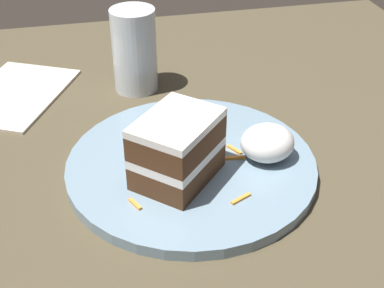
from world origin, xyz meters
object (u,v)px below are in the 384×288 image
at_px(cream_dollop, 267,143).
at_px(orange_garnish, 189,129).
at_px(menu_card, 15,94).
at_px(cake_slice, 177,149).
at_px(plate, 192,168).
at_px(drinking_glass, 135,56).

height_order(cream_dollop, orange_garnish, cream_dollop).
bearing_deg(menu_card, cake_slice, 153.07).
relative_size(plate, cream_dollop, 4.64).
height_order(cream_dollop, drinking_glass, drinking_glass).
bearing_deg(cream_dollop, orange_garnish, 133.98).
bearing_deg(drinking_glass, cream_dollop, -61.93).
relative_size(plate, cake_slice, 2.49).
bearing_deg(cream_dollop, menu_card, 140.74).
height_order(cake_slice, menu_card, cake_slice).
bearing_deg(menu_card, cream_dollop, 167.24).
relative_size(cake_slice, drinking_glass, 0.97).
relative_size(plate, menu_card, 1.58).
height_order(cake_slice, drinking_glass, drinking_glass).
bearing_deg(cream_dollop, drinking_glass, 118.07).
relative_size(orange_garnish, menu_card, 0.29).
xyz_separation_m(plate, drinking_glass, (-0.04, 0.22, 0.05)).
xyz_separation_m(drinking_glass, menu_card, (-0.18, 0.02, -0.05)).
height_order(plate, cake_slice, cake_slice).
height_order(orange_garnish, drinking_glass, drinking_glass).
bearing_deg(drinking_glass, plate, -80.93).
height_order(orange_garnish, menu_card, orange_garnish).
xyz_separation_m(cake_slice, cream_dollop, (0.11, 0.01, -0.02)).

